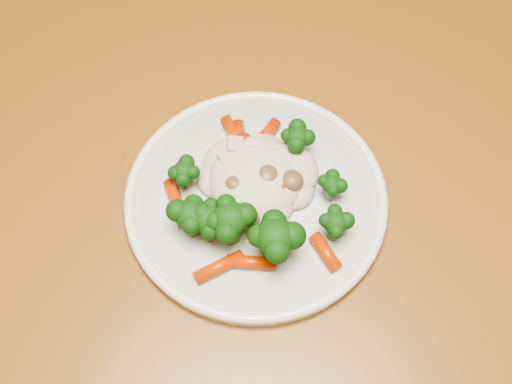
% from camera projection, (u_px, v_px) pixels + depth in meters
% --- Properties ---
extents(dining_table, '(1.33, 0.97, 0.75)m').
position_uv_depth(dining_table, '(296.00, 230.00, 0.70)').
color(dining_table, brown).
rests_on(dining_table, ground).
extents(plate, '(0.24, 0.24, 0.01)m').
position_uv_depth(plate, '(256.00, 200.00, 0.60)').
color(plate, white).
rests_on(plate, dining_table).
extents(meal, '(0.18, 0.18, 0.05)m').
position_uv_depth(meal, '(252.00, 197.00, 0.58)').
color(meal, beige).
rests_on(meal, plate).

